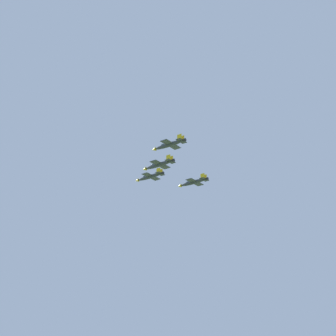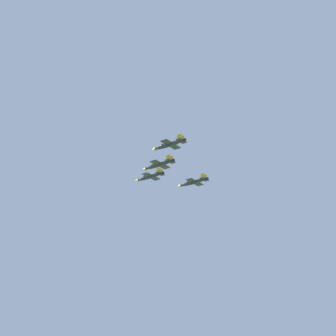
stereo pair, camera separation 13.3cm
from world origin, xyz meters
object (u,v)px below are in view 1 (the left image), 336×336
at_px(jet_right_wingman, 193,182).
at_px(jet_left_outer, 169,145).
at_px(jet_lead, 150,177).
at_px(jet_left_wingman, 159,165).

xyz_separation_m(jet_right_wingman, jet_left_outer, (-37.92, 7.39, -0.00)).
relative_size(jet_right_wingman, jet_left_outer, 1.01).
height_order(jet_right_wingman, jet_left_outer, jet_right_wingman).
height_order(jet_lead, jet_right_wingman, jet_lead).
bearing_deg(jet_lead, jet_left_outer, 139.87).
bearing_deg(jet_right_wingman, jet_left_wingman, 90.05).
bearing_deg(jet_left_outer, jet_lead, -41.04).
relative_size(jet_left_wingman, jet_left_outer, 1.04).
xyz_separation_m(jet_left_wingman, jet_right_wingman, (20.23, -12.87, 0.18)).
bearing_deg(jet_left_outer, jet_right_wingman, -69.26).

